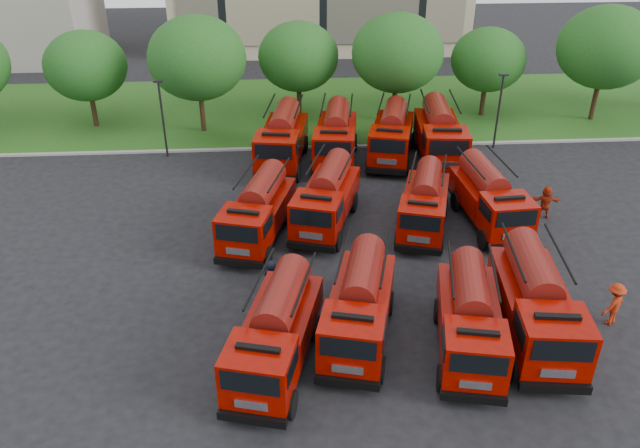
{
  "coord_description": "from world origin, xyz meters",
  "views": [
    {
      "loc": [
        -2.43,
        -21.56,
        16.4
      ],
      "look_at": [
        -0.73,
        4.22,
        1.8
      ],
      "focal_mm": 35.0,
      "sensor_mm": 36.0,
      "label": 1
    }
  ],
  "objects_px": {
    "fire_truck_6": "(424,203)",
    "fire_truck_10": "(392,134)",
    "fire_truck_8": "(282,138)",
    "firefighter_3": "(608,323)",
    "fire_truck_11": "(440,134)",
    "firefighter_5": "(542,217)",
    "fire_truck_2": "(470,318)",
    "fire_truck_5": "(327,197)",
    "fire_truck_7": "(489,198)",
    "fire_truck_1": "(359,305)",
    "fire_truck_3": "(536,303)",
    "fire_truck_9": "(336,136)",
    "fire_truck_0": "(276,332)",
    "firefighter_4": "(272,292)",
    "firefighter_2": "(524,349)",
    "fire_truck_4": "(258,211)"
  },
  "relations": [
    {
      "from": "fire_truck_4",
      "to": "firefighter_2",
      "type": "relative_size",
      "value": 3.72
    },
    {
      "from": "firefighter_3",
      "to": "firefighter_5",
      "type": "distance_m",
      "value": 9.18
    },
    {
      "from": "fire_truck_3",
      "to": "fire_truck_9",
      "type": "height_order",
      "value": "fire_truck_9"
    },
    {
      "from": "fire_truck_11",
      "to": "firefighter_3",
      "type": "relative_size",
      "value": 4.09
    },
    {
      "from": "firefighter_4",
      "to": "fire_truck_11",
      "type": "bearing_deg",
      "value": -96.69
    },
    {
      "from": "firefighter_3",
      "to": "firefighter_4",
      "type": "height_order",
      "value": "firefighter_3"
    },
    {
      "from": "fire_truck_2",
      "to": "fire_truck_11",
      "type": "height_order",
      "value": "fire_truck_11"
    },
    {
      "from": "fire_truck_3",
      "to": "fire_truck_6",
      "type": "distance_m",
      "value": 9.37
    },
    {
      "from": "fire_truck_10",
      "to": "fire_truck_11",
      "type": "distance_m",
      "value": 3.05
    },
    {
      "from": "fire_truck_5",
      "to": "fire_truck_8",
      "type": "distance_m",
      "value": 8.43
    },
    {
      "from": "fire_truck_7",
      "to": "firefighter_5",
      "type": "relative_size",
      "value": 3.79
    },
    {
      "from": "fire_truck_2",
      "to": "fire_truck_4",
      "type": "distance_m",
      "value": 12.36
    },
    {
      "from": "fire_truck_2",
      "to": "fire_truck_10",
      "type": "bearing_deg",
      "value": 101.05
    },
    {
      "from": "fire_truck_1",
      "to": "firefighter_4",
      "type": "bearing_deg",
      "value": 151.22
    },
    {
      "from": "fire_truck_11",
      "to": "firefighter_5",
      "type": "height_order",
      "value": "fire_truck_11"
    },
    {
      "from": "fire_truck_8",
      "to": "fire_truck_11",
      "type": "height_order",
      "value": "fire_truck_11"
    },
    {
      "from": "firefighter_2",
      "to": "fire_truck_7",
      "type": "bearing_deg",
      "value": -2.94
    },
    {
      "from": "fire_truck_0",
      "to": "fire_truck_3",
      "type": "bearing_deg",
      "value": 20.18
    },
    {
      "from": "fire_truck_7",
      "to": "firefighter_3",
      "type": "bearing_deg",
      "value": -77.2
    },
    {
      "from": "fire_truck_9",
      "to": "firefighter_3",
      "type": "relative_size",
      "value": 3.9
    },
    {
      "from": "fire_truck_6",
      "to": "fire_truck_10",
      "type": "relative_size",
      "value": 0.91
    },
    {
      "from": "fire_truck_5",
      "to": "fire_truck_7",
      "type": "bearing_deg",
      "value": 13.59
    },
    {
      "from": "fire_truck_8",
      "to": "fire_truck_9",
      "type": "distance_m",
      "value": 3.44
    },
    {
      "from": "fire_truck_6",
      "to": "fire_truck_10",
      "type": "height_order",
      "value": "fire_truck_10"
    },
    {
      "from": "firefighter_2",
      "to": "firefighter_5",
      "type": "height_order",
      "value": "firefighter_2"
    },
    {
      "from": "fire_truck_6",
      "to": "fire_truck_7",
      "type": "bearing_deg",
      "value": 19.98
    },
    {
      "from": "fire_truck_1",
      "to": "firefighter_5",
      "type": "bearing_deg",
      "value": 53.52
    },
    {
      "from": "fire_truck_1",
      "to": "fire_truck_8",
      "type": "xyz_separation_m",
      "value": [
        -2.8,
        17.44,
        0.16
      ]
    },
    {
      "from": "fire_truck_8",
      "to": "firefighter_4",
      "type": "relative_size",
      "value": 4.74
    },
    {
      "from": "fire_truck_2",
      "to": "fire_truck_8",
      "type": "bearing_deg",
      "value": 122.0
    },
    {
      "from": "fire_truck_5",
      "to": "fire_truck_11",
      "type": "bearing_deg",
      "value": 62.84
    },
    {
      "from": "firefighter_3",
      "to": "fire_truck_7",
      "type": "bearing_deg",
      "value": -104.4
    },
    {
      "from": "fire_truck_1",
      "to": "fire_truck_3",
      "type": "xyz_separation_m",
      "value": [
        6.91,
        -0.48,
        0.1
      ]
    },
    {
      "from": "fire_truck_3",
      "to": "fire_truck_9",
      "type": "distance_m",
      "value": 19.26
    },
    {
      "from": "fire_truck_10",
      "to": "firefighter_2",
      "type": "relative_size",
      "value": 3.87
    },
    {
      "from": "fire_truck_8",
      "to": "fire_truck_7",
      "type": "bearing_deg",
      "value": -30.37
    },
    {
      "from": "fire_truck_10",
      "to": "fire_truck_3",
      "type": "bearing_deg",
      "value": -67.74
    },
    {
      "from": "fire_truck_5",
      "to": "firefighter_3",
      "type": "height_order",
      "value": "fire_truck_5"
    },
    {
      "from": "fire_truck_4",
      "to": "fire_truck_11",
      "type": "height_order",
      "value": "fire_truck_11"
    },
    {
      "from": "fire_truck_10",
      "to": "firefighter_5",
      "type": "bearing_deg",
      "value": -36.92
    },
    {
      "from": "fire_truck_8",
      "to": "firefighter_3",
      "type": "distance_m",
      "value": 21.93
    },
    {
      "from": "fire_truck_5",
      "to": "firefighter_5",
      "type": "height_order",
      "value": "fire_truck_5"
    },
    {
      "from": "fire_truck_7",
      "to": "firefighter_5",
      "type": "bearing_deg",
      "value": 4.7
    },
    {
      "from": "fire_truck_1",
      "to": "fire_truck_8",
      "type": "bearing_deg",
      "value": 113.09
    },
    {
      "from": "fire_truck_3",
      "to": "firefighter_5",
      "type": "bearing_deg",
      "value": 73.28
    },
    {
      "from": "fire_truck_3",
      "to": "fire_truck_10",
      "type": "distance_m",
      "value": 18.55
    },
    {
      "from": "fire_truck_11",
      "to": "firefighter_5",
      "type": "bearing_deg",
      "value": -58.07
    },
    {
      "from": "firefighter_5",
      "to": "fire_truck_6",
      "type": "bearing_deg",
      "value": 15.5
    },
    {
      "from": "fire_truck_10",
      "to": "firefighter_2",
      "type": "distance_m",
      "value": 19.31
    },
    {
      "from": "fire_truck_0",
      "to": "fire_truck_7",
      "type": "xyz_separation_m",
      "value": [
        11.2,
        10.22,
        -0.01
      ]
    }
  ]
}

